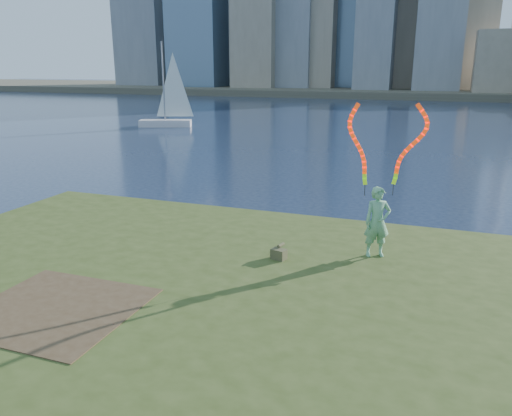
% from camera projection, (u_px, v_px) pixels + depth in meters
% --- Properties ---
extents(ground, '(320.00, 320.00, 0.00)m').
position_uv_depth(ground, '(220.00, 295.00, 12.45)').
color(ground, '#1A2842').
rests_on(ground, ground).
extents(grassy_knoll, '(20.00, 18.00, 0.80)m').
position_uv_depth(grassy_knoll, '(175.00, 327.00, 10.28)').
color(grassy_knoll, '#374719').
rests_on(grassy_knoll, ground).
extents(dirt_patch, '(3.20, 3.00, 0.02)m').
position_uv_depth(dirt_patch, '(56.00, 309.00, 10.04)').
color(dirt_patch, '#47331E').
rests_on(dirt_patch, grassy_knoll).
extents(far_shore, '(320.00, 40.00, 1.20)m').
position_uv_depth(far_shore, '(414.00, 91.00, 98.23)').
color(far_shore, '#504B3B').
rests_on(far_shore, ground).
extents(woman_with_ribbons, '(1.95, 0.90, 4.18)m').
position_uv_depth(woman_with_ribbons, '(378.00, 203.00, 12.50)').
color(woman_with_ribbons, '#168035').
rests_on(woman_with_ribbons, grassy_knoll).
extents(canvas_bag, '(0.42, 0.48, 0.35)m').
position_uv_depth(canvas_bag, '(279.00, 253.00, 12.61)').
color(canvas_bag, '#464527').
rests_on(canvas_bag, grassy_knoll).
extents(sailboat, '(4.96, 3.11, 7.61)m').
position_uv_depth(sailboat, '(168.00, 112.00, 46.05)').
color(sailboat, silver).
rests_on(sailboat, ground).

